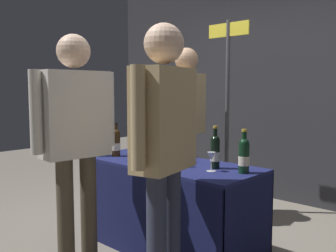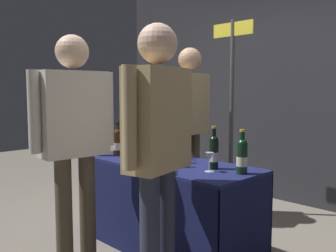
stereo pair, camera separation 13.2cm
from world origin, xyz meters
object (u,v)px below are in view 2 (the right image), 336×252
at_px(featured_wine_bottle, 163,148).
at_px(wine_glass_near_vendor, 209,158).
at_px(taster_foreground_right, 74,130).
at_px(booth_signpost, 232,98).
at_px(display_bottle_0, 145,150).
at_px(vendor_presenter, 190,115).
at_px(tasting_table, 168,189).
at_px(flower_vase, 159,147).

xyz_separation_m(featured_wine_bottle, wine_glass_near_vendor, (0.37, 0.11, -0.04)).
bearing_deg(featured_wine_bottle, taster_foreground_right, -117.94).
bearing_deg(booth_signpost, taster_foreground_right, -90.21).
relative_size(featured_wine_bottle, display_bottle_0, 1.16).
bearing_deg(vendor_presenter, booth_signpost, 145.38).
height_order(featured_wine_bottle, booth_signpost, booth_signpost).
bearing_deg(featured_wine_bottle, wine_glass_near_vendor, 17.16).
distance_m(tasting_table, vendor_presenter, 1.02).
xyz_separation_m(tasting_table, booth_signpost, (-0.20, 1.16, 0.74)).
xyz_separation_m(wine_glass_near_vendor, flower_vase, (-0.51, -0.03, 0.02)).
bearing_deg(tasting_table, flower_vase, -118.42).
height_order(featured_wine_bottle, flower_vase, flower_vase).
distance_m(flower_vase, vendor_presenter, 0.92).
relative_size(display_bottle_0, vendor_presenter, 0.16).
height_order(tasting_table, booth_signpost, booth_signpost).
relative_size(featured_wine_bottle, booth_signpost, 0.16).
bearing_deg(tasting_table, display_bottle_0, -96.70).
distance_m(vendor_presenter, taster_foreground_right, 1.50).
height_order(display_bottle_0, flower_vase, flower_vase).
height_order(tasting_table, featured_wine_bottle, featured_wine_bottle).
bearing_deg(wine_glass_near_vendor, taster_foreground_right, -134.01).
height_order(featured_wine_bottle, display_bottle_0, featured_wine_bottle).
relative_size(featured_wine_bottle, flower_vase, 0.82).
xyz_separation_m(tasting_table, wine_glass_near_vendor, (0.47, -0.04, 0.34)).
bearing_deg(wine_glass_near_vendor, display_bottle_0, -159.93).
bearing_deg(featured_wine_bottle, vendor_presenter, 120.76).
bearing_deg(tasting_table, featured_wine_bottle, -55.69).
bearing_deg(flower_vase, booth_signpost, 97.49).
height_order(wine_glass_near_vendor, booth_signpost, booth_signpost).
bearing_deg(vendor_presenter, featured_wine_bottle, 24.20).
bearing_deg(booth_signpost, flower_vase, -82.51).
bearing_deg(display_bottle_0, vendor_presenter, 112.44).
bearing_deg(taster_foreground_right, display_bottle_0, -13.83).
bearing_deg(booth_signpost, wine_glass_near_vendor, -60.69).
bearing_deg(taster_foreground_right, wine_glass_near_vendor, -38.83).
relative_size(flower_vase, taster_foreground_right, 0.24).
bearing_deg(vendor_presenter, tasting_table, 23.41).
distance_m(tasting_table, flower_vase, 0.37).
xyz_separation_m(featured_wine_bottle, vendor_presenter, (-0.53, 0.89, 0.19)).
bearing_deg(wine_glass_near_vendor, tasting_table, 174.74).
height_order(tasting_table, taster_foreground_right, taster_foreground_right).
distance_m(featured_wine_bottle, display_bottle_0, 0.15).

